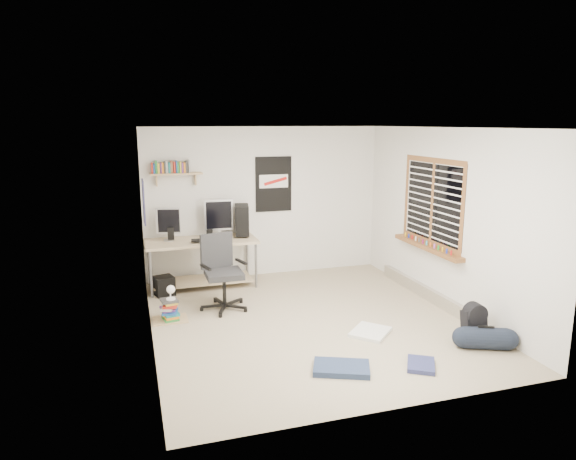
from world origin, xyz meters
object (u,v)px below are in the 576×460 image
object	(u,v)px
duffel_bag	(485,337)
book_stack	(170,309)
backpack	(474,325)
desk	(202,264)
office_chair	(224,275)

from	to	relation	value
duffel_bag	book_stack	distance (m)	3.93
backpack	duffel_bag	size ratio (longest dim) A/B	0.71
desk	book_stack	xyz separation A→B (m)	(-0.62, -1.31, -0.21)
backpack	duffel_bag	world-z (taller)	duffel_bag
backpack	book_stack	bearing A→B (deg)	156.54
book_stack	duffel_bag	bearing A→B (deg)	-30.04
office_chair	duffel_bag	world-z (taller)	office_chair
office_chair	duffel_bag	distance (m)	3.43
duffel_bag	book_stack	xyz separation A→B (m)	(-3.41, 1.97, 0.01)
desk	book_stack	world-z (taller)	desk
office_chair	backpack	bearing A→B (deg)	-51.38
office_chair	book_stack	bearing A→B (deg)	179.50
duffel_bag	book_stack	bearing A→B (deg)	173.35
office_chair	book_stack	world-z (taller)	office_chair
office_chair	book_stack	distance (m)	0.86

